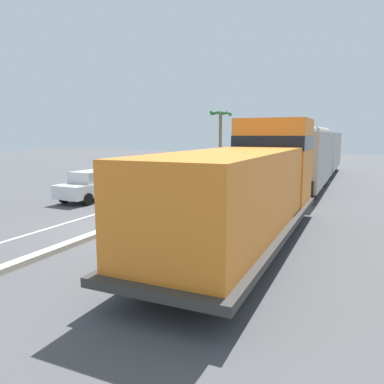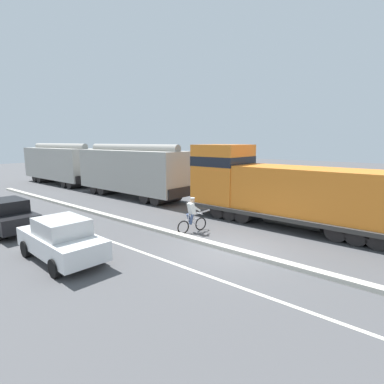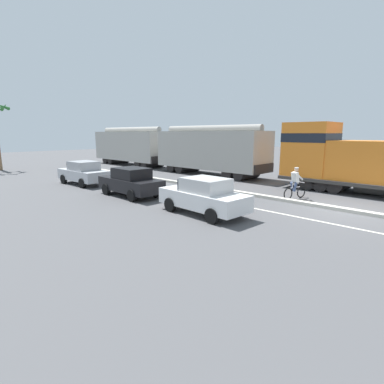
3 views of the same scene
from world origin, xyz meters
TOP-DOWN VIEW (x-y plane):
  - ground_plane at (0.00, 0.00)m, footprint 120.00×120.00m
  - median_curb at (0.00, 6.00)m, footprint 0.36×36.00m
  - lane_stripe at (-2.40, 6.00)m, footprint 0.14×36.00m
  - locomotive at (5.07, 0.28)m, footprint 3.10×11.61m
  - hopper_car_lead at (5.07, 12.44)m, footprint 2.90×10.60m
  - hopper_car_middle at (5.07, 24.04)m, footprint 2.90×10.60m
  - parked_car_white at (-4.83, 4.31)m, footprint 1.99×4.28m
  - parked_car_black at (-4.81, 9.87)m, footprint 1.87×4.22m
  - parked_car_silver at (-4.79, 15.60)m, footprint 1.97×4.27m
  - cyclist at (0.96, 2.84)m, footprint 1.67×0.59m

SIDE VIEW (x-z plane):
  - ground_plane at x=0.00m, z-range 0.00..0.00m
  - lane_stripe at x=-2.40m, z-range 0.00..0.01m
  - median_curb at x=0.00m, z-range 0.00..0.16m
  - parked_car_white at x=-4.83m, z-range 0.01..1.63m
  - parked_car_black at x=-4.81m, z-range 0.01..1.63m
  - parked_car_silver at x=-4.79m, z-range 0.01..1.63m
  - cyclist at x=0.96m, z-range -0.04..1.67m
  - locomotive at x=5.07m, z-range -0.30..3.90m
  - hopper_car_lead at x=5.07m, z-range -0.01..4.17m
  - hopper_car_middle at x=5.07m, z-range -0.01..4.17m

